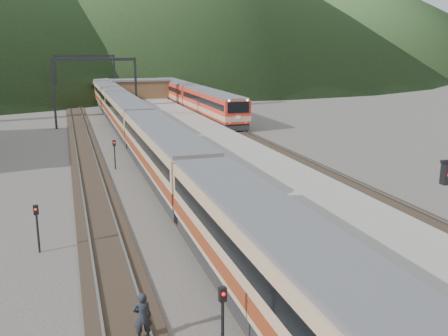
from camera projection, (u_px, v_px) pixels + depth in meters
name	position (u px, v px, depth m)	size (l,w,h in m)	color
track_main	(141.00, 149.00, 45.83)	(2.60, 200.00, 0.23)	black
track_far	(85.00, 152.00, 44.36)	(2.60, 200.00, 0.23)	black
track_second	(258.00, 142.00, 49.23)	(2.60, 200.00, 0.23)	black
platform	(205.00, 145.00, 45.53)	(8.00, 100.00, 1.00)	gray
gantry_near	(95.00, 79.00, 57.58)	(9.55, 0.25, 8.00)	black
gantry_far	(85.00, 70.00, 80.73)	(9.55, 0.25, 8.00)	black
station_shed	(140.00, 88.00, 82.08)	(9.40, 4.40, 3.10)	brown
hill_c	(323.00, 12.00, 229.84)	(160.00, 160.00, 50.00)	#22401D
main_train	(127.00, 114.00, 54.27)	(2.99, 102.54, 3.65)	tan
second_train	(192.00, 97.00, 73.02)	(2.99, 40.74, 3.65)	red
short_signal_a	(223.00, 312.00, 14.87)	(0.24, 0.19, 2.27)	black
short_signal_b	(114.00, 151.00, 38.14)	(0.24, 0.19, 2.27)	black
short_signal_c	(37.00, 222.00, 22.52)	(0.25, 0.20, 2.27)	black
worker	(142.00, 317.00, 15.83)	(0.60, 0.40, 1.65)	black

